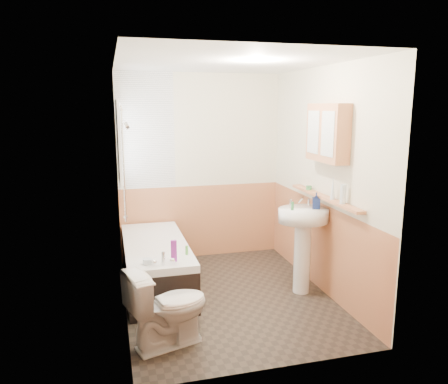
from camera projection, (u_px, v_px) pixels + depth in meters
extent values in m
plane|color=black|center=(227.00, 296.00, 4.84)|extent=(2.80, 2.80, 0.00)
plane|color=white|center=(228.00, 62.00, 4.35)|extent=(2.80, 2.80, 0.00)
cube|color=beige|center=(200.00, 167.00, 5.93)|extent=(2.20, 0.02, 2.50)
cube|color=beige|center=(277.00, 218.00, 3.25)|extent=(2.20, 0.02, 2.50)
cube|color=beige|center=(120.00, 191.00, 4.31)|extent=(0.02, 2.80, 2.50)
cube|color=beige|center=(323.00, 181.00, 4.87)|extent=(0.02, 2.80, 2.50)
cube|color=tan|center=(319.00, 245.00, 5.01)|extent=(0.01, 2.80, 1.00)
cube|color=tan|center=(274.00, 310.00, 3.42)|extent=(2.20, 0.01, 1.00)
cube|color=tan|center=(201.00, 221.00, 6.05)|extent=(2.20, 0.01, 1.00)
cube|color=white|center=(122.00, 190.00, 4.32)|extent=(0.01, 2.80, 2.50)
cube|color=white|center=(145.00, 131.00, 5.63)|extent=(0.75, 0.01, 1.50)
cube|color=white|center=(120.00, 142.00, 5.15)|extent=(0.03, 0.79, 0.99)
cube|color=white|center=(121.00, 142.00, 5.15)|extent=(0.01, 0.70, 0.90)
cube|color=white|center=(121.00, 142.00, 5.15)|extent=(0.01, 0.04, 0.90)
cube|color=black|center=(156.00, 267.00, 5.07)|extent=(0.70, 1.72, 0.45)
cube|color=white|center=(155.00, 246.00, 5.02)|extent=(0.70, 1.72, 0.08)
cube|color=white|center=(155.00, 246.00, 5.02)|extent=(0.56, 1.58, 0.04)
cylinder|color=silver|center=(163.00, 258.00, 4.27)|extent=(0.04, 0.04, 0.14)
sphere|color=silver|center=(154.00, 262.00, 4.26)|extent=(0.06, 0.06, 0.06)
sphere|color=silver|center=(172.00, 261.00, 4.30)|extent=(0.06, 0.06, 0.06)
cylinder|color=silver|center=(123.00, 165.00, 4.63)|extent=(0.02, 0.02, 1.25)
cylinder|color=silver|center=(126.00, 217.00, 4.75)|extent=(0.05, 0.05, 0.02)
cylinder|color=silver|center=(121.00, 110.00, 4.52)|extent=(0.05, 0.05, 0.02)
cylinder|color=silver|center=(127.00, 125.00, 4.57)|extent=(0.07, 0.08, 0.09)
imported|color=white|center=(168.00, 307.00, 3.80)|extent=(0.81, 0.59, 0.70)
cylinder|color=white|center=(302.00, 259.00, 4.88)|extent=(0.19, 0.19, 0.79)
ellipsoid|color=white|center=(304.00, 215.00, 4.78)|extent=(0.57, 0.46, 0.15)
cylinder|color=silver|center=(291.00, 203.00, 4.84)|extent=(0.03, 0.03, 0.08)
cylinder|color=silver|center=(309.00, 202.00, 4.89)|extent=(0.03, 0.03, 0.08)
cylinder|color=silver|center=(301.00, 200.00, 4.84)|extent=(0.02, 0.11, 0.09)
cube|color=tan|center=(324.00, 197.00, 4.72)|extent=(0.10, 1.47, 0.03)
cube|color=tan|center=(328.00, 133.00, 4.53)|extent=(0.16, 0.67, 0.60)
cube|color=silver|center=(328.00, 134.00, 4.35)|extent=(0.01, 0.26, 0.45)
cube|color=silver|center=(313.00, 132.00, 4.66)|extent=(0.01, 0.26, 0.45)
cylinder|color=silver|center=(343.00, 194.00, 4.34)|extent=(0.08, 0.08, 0.19)
cone|color=silver|center=(333.00, 188.00, 4.53)|extent=(0.06, 0.06, 0.24)
cylinder|color=#388447|center=(309.00, 188.00, 5.08)|extent=(0.09, 0.09, 0.04)
imported|color=navy|center=(316.00, 205.00, 4.75)|extent=(0.14, 0.20, 0.08)
cylinder|color=#388447|center=(292.00, 206.00, 4.68)|extent=(0.04, 0.04, 0.09)
cube|color=purple|center=(174.00, 251.00, 4.38)|extent=(0.06, 0.04, 0.22)
cylinder|color=silver|center=(147.00, 262.00, 4.31)|extent=(0.11, 0.11, 0.06)
cylinder|color=#59C647|center=(187.00, 250.00, 4.58)|extent=(0.03, 0.03, 0.09)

